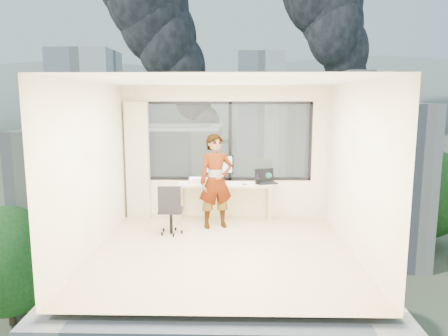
{
  "coord_description": "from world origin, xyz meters",
  "views": [
    {
      "loc": [
        0.16,
        -6.24,
        2.33
      ],
      "look_at": [
        0.0,
        1.0,
        1.15
      ],
      "focal_mm": 33.63,
      "sensor_mm": 36.0,
      "label": 1
    }
  ],
  "objects_px": {
    "person": "(216,181)",
    "game_console": "(198,179)",
    "monitor": "(219,168)",
    "laptop": "(267,177)",
    "handbag": "(266,176)",
    "desk": "(225,202)",
    "chair": "(171,209)"
  },
  "relations": [
    {
      "from": "laptop",
      "to": "chair",
      "type": "bearing_deg",
      "value": -170.87
    },
    {
      "from": "desk",
      "to": "chair",
      "type": "distance_m",
      "value": 1.23
    },
    {
      "from": "chair",
      "to": "monitor",
      "type": "distance_m",
      "value": 1.34
    },
    {
      "from": "chair",
      "to": "person",
      "type": "xyz_separation_m",
      "value": [
        0.77,
        0.41,
        0.41
      ]
    },
    {
      "from": "chair",
      "to": "laptop",
      "type": "bearing_deg",
      "value": 23.13
    },
    {
      "from": "person",
      "to": "laptop",
      "type": "height_order",
      "value": "person"
    },
    {
      "from": "laptop",
      "to": "desk",
      "type": "bearing_deg",
      "value": 163.61
    },
    {
      "from": "person",
      "to": "monitor",
      "type": "distance_m",
      "value": 0.51
    },
    {
      "from": "monitor",
      "to": "laptop",
      "type": "bearing_deg",
      "value": -7.18
    },
    {
      "from": "person",
      "to": "monitor",
      "type": "height_order",
      "value": "person"
    },
    {
      "from": "person",
      "to": "handbag",
      "type": "bearing_deg",
      "value": 13.93
    },
    {
      "from": "laptop",
      "to": "monitor",
      "type": "bearing_deg",
      "value": 158.6
    },
    {
      "from": "person",
      "to": "monitor",
      "type": "xyz_separation_m",
      "value": [
        0.05,
        0.48,
        0.16
      ]
    },
    {
      "from": "desk",
      "to": "laptop",
      "type": "xyz_separation_m",
      "value": [
        0.8,
        -0.01,
        0.5
      ]
    },
    {
      "from": "person",
      "to": "laptop",
      "type": "distance_m",
      "value": 1.03
    },
    {
      "from": "person",
      "to": "handbag",
      "type": "relative_size",
      "value": 6.26
    },
    {
      "from": "monitor",
      "to": "laptop",
      "type": "xyz_separation_m",
      "value": [
        0.91,
        -0.09,
        -0.15
      ]
    },
    {
      "from": "person",
      "to": "game_console",
      "type": "height_order",
      "value": "person"
    },
    {
      "from": "laptop",
      "to": "handbag",
      "type": "height_order",
      "value": "laptop"
    },
    {
      "from": "chair",
      "to": "handbag",
      "type": "distance_m",
      "value": 2.03
    },
    {
      "from": "game_console",
      "to": "laptop",
      "type": "xyz_separation_m",
      "value": [
        1.32,
        -0.18,
        0.08
      ]
    },
    {
      "from": "monitor",
      "to": "game_console",
      "type": "height_order",
      "value": "monitor"
    },
    {
      "from": "person",
      "to": "desk",
      "type": "bearing_deg",
      "value": 51.37
    },
    {
      "from": "monitor",
      "to": "person",
      "type": "bearing_deg",
      "value": -97.37
    },
    {
      "from": "desk",
      "to": "person",
      "type": "relative_size",
      "value": 1.04
    },
    {
      "from": "laptop",
      "to": "handbag",
      "type": "relative_size",
      "value": 1.46
    },
    {
      "from": "monitor",
      "to": "desk",
      "type": "bearing_deg",
      "value": -39.04
    },
    {
      "from": "desk",
      "to": "game_console",
      "type": "xyz_separation_m",
      "value": [
        -0.52,
        0.17,
        0.41
      ]
    },
    {
      "from": "person",
      "to": "game_console",
      "type": "distance_m",
      "value": 0.69
    },
    {
      "from": "chair",
      "to": "game_console",
      "type": "bearing_deg",
      "value": 65.87
    },
    {
      "from": "desk",
      "to": "person",
      "type": "height_order",
      "value": "person"
    },
    {
      "from": "desk",
      "to": "chair",
      "type": "bearing_deg",
      "value": -138.83
    }
  ]
}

